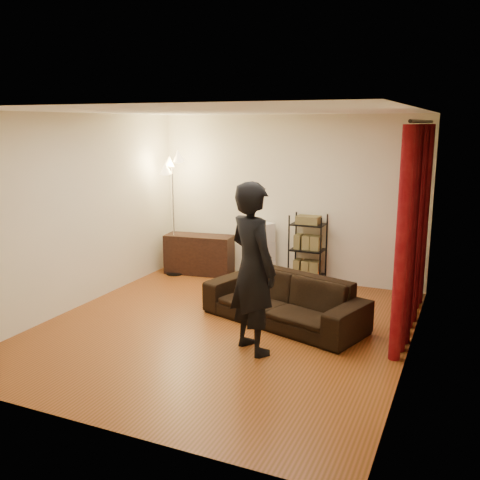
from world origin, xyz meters
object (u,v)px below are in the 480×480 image
at_px(media_cabinet, 199,254).
at_px(floor_lamp, 173,216).
at_px(person, 253,268).
at_px(storage_boxes, 261,250).
at_px(sofa, 284,300).
at_px(wire_shelf, 308,250).

relative_size(media_cabinet, floor_lamp, 0.57).
height_order(person, storage_boxes, person).
bearing_deg(sofa, wire_shelf, 114.40).
distance_m(sofa, person, 1.16).
bearing_deg(sofa, storage_boxes, 136.91).
xyz_separation_m(person, floor_lamp, (-2.44, 2.39, 0.04)).
bearing_deg(wire_shelf, person, -103.73).
height_order(storage_boxes, floor_lamp, floor_lamp).
bearing_deg(storage_boxes, floor_lamp, -164.86).
height_order(wire_shelf, floor_lamp, floor_lamp).
bearing_deg(wire_shelf, floor_lamp, 171.57).
distance_m(sofa, storage_boxes, 2.11).
xyz_separation_m(wire_shelf, floor_lamp, (-2.26, -0.36, 0.45)).
xyz_separation_m(person, storage_boxes, (-0.99, 2.79, -0.50)).
relative_size(sofa, storage_boxes, 2.27).
relative_size(sofa, person, 1.11).
bearing_deg(wire_shelf, storage_boxes, 160.15).
height_order(sofa, storage_boxes, storage_boxes).
bearing_deg(person, wire_shelf, -53.25).
distance_m(person, wire_shelf, 2.79).
bearing_deg(media_cabinet, floor_lamp, -156.76).
xyz_separation_m(media_cabinet, floor_lamp, (-0.36, -0.22, 0.68)).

